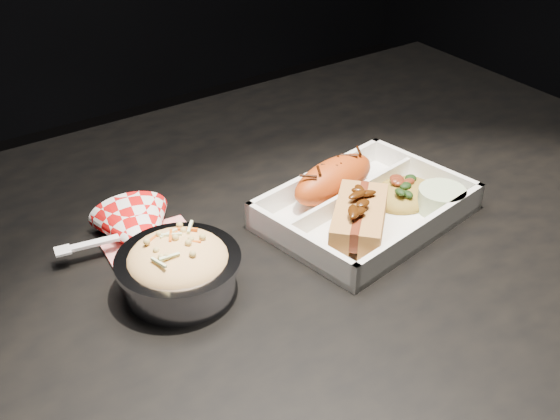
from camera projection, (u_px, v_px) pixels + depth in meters
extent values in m
cube|color=black|center=(293.00, 231.00, 0.90)|extent=(1.20, 0.80, 0.03)
cylinder|color=black|center=(399.00, 217.00, 1.61)|extent=(0.05, 0.05, 0.72)
cube|color=silver|center=(366.00, 216.00, 0.89)|extent=(0.28, 0.22, 0.01)
cube|color=silver|center=(317.00, 181.00, 0.94)|extent=(0.25, 0.05, 0.04)
cube|color=silver|center=(422.00, 234.00, 0.83)|extent=(0.25, 0.05, 0.04)
cube|color=silver|center=(299.00, 245.00, 0.81)|extent=(0.04, 0.18, 0.04)
cube|color=silver|center=(424.00, 173.00, 0.95)|extent=(0.04, 0.18, 0.04)
cube|color=silver|center=(352.00, 200.00, 0.90)|extent=(0.23, 0.04, 0.03)
ellipsoid|color=#BF4713|center=(334.00, 179.00, 0.91)|extent=(0.14, 0.08, 0.05)
cube|color=#BD8140|center=(373.00, 223.00, 0.83)|extent=(0.10, 0.10, 0.04)
cube|color=#BD8140|center=(345.00, 220.00, 0.84)|extent=(0.10, 0.10, 0.04)
cylinder|color=maroon|center=(359.00, 215.00, 0.83)|extent=(0.10, 0.10, 0.03)
ellipsoid|color=#AC8932|center=(405.00, 187.00, 0.91)|extent=(0.11, 0.09, 0.03)
cylinder|color=#B0C695|center=(441.00, 200.00, 0.89)|extent=(0.06, 0.06, 0.03)
cylinder|color=silver|center=(180.00, 276.00, 0.76)|extent=(0.12, 0.12, 0.04)
cylinder|color=silver|center=(178.00, 260.00, 0.75)|extent=(0.14, 0.14, 0.01)
ellipsoid|color=beige|center=(178.00, 260.00, 0.75)|extent=(0.11, 0.11, 0.04)
cube|color=red|center=(153.00, 246.00, 0.84)|extent=(0.12, 0.10, 0.00)
cone|color=red|center=(140.00, 234.00, 0.83)|extent=(0.12, 0.13, 0.10)
cube|color=white|center=(93.00, 243.00, 0.81)|extent=(0.06, 0.02, 0.00)
cube|color=white|center=(63.00, 251.00, 0.80)|extent=(0.02, 0.02, 0.00)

